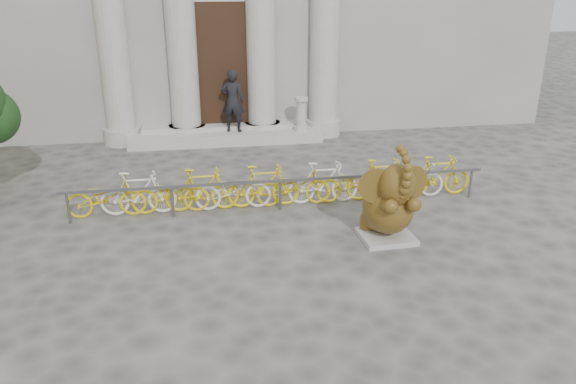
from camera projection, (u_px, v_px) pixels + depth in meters
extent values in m
plane|color=#474442|center=(262.00, 303.00, 9.13)|extent=(80.00, 80.00, 0.00)
cube|color=black|center=(222.00, 66.00, 17.39)|extent=(2.40, 0.16, 4.00)
cylinder|color=#A8A59E|center=(109.00, 10.00, 16.18)|extent=(0.90, 0.90, 8.00)
cylinder|color=#A8A59E|center=(179.00, 9.00, 16.48)|extent=(0.90, 0.90, 8.00)
cylinder|color=#A8A59E|center=(260.00, 8.00, 16.84)|extent=(0.90, 0.90, 8.00)
cylinder|color=#A8A59E|center=(325.00, 8.00, 17.15)|extent=(0.90, 0.90, 8.00)
cube|color=#A8A59E|center=(226.00, 136.00, 17.69)|extent=(6.00, 1.20, 0.36)
cube|color=#A8A59E|center=(386.00, 236.00, 11.30)|extent=(1.08, 0.98, 0.10)
ellipsoid|color=black|center=(383.00, 215.00, 11.37)|extent=(0.91, 0.87, 0.66)
ellipsoid|color=black|center=(388.00, 206.00, 11.08)|extent=(1.06, 1.29, 1.08)
cylinder|color=black|center=(367.00, 222.00, 11.50)|extent=(0.33, 0.33, 0.27)
cylinder|color=black|center=(393.00, 219.00, 11.61)|extent=(0.33, 0.33, 0.27)
cylinder|color=black|center=(385.00, 205.00, 10.58)|extent=(0.28, 0.63, 0.41)
cylinder|color=black|center=(408.00, 203.00, 10.67)|extent=(0.28, 0.63, 0.41)
ellipsoid|color=black|center=(397.00, 185.00, 10.52)|extent=(0.74, 0.70, 0.83)
cylinder|color=black|center=(377.00, 186.00, 10.58)|extent=(0.69, 0.24, 0.71)
cylinder|color=black|center=(412.00, 184.00, 10.72)|extent=(0.68, 0.30, 0.71)
cone|color=beige|center=(395.00, 198.00, 10.37)|extent=(0.14, 0.25, 0.11)
cone|color=beige|center=(407.00, 197.00, 10.42)|extent=(0.12, 0.25, 0.11)
cube|color=slate|center=(280.00, 181.00, 12.44)|extent=(9.50, 0.06, 0.06)
cylinder|color=slate|center=(68.00, 208.00, 11.88)|extent=(0.06, 0.06, 0.70)
cylinder|color=slate|center=(173.00, 202.00, 12.21)|extent=(0.06, 0.06, 0.70)
cylinder|color=slate|center=(280.00, 195.00, 12.57)|extent=(0.06, 0.06, 0.70)
cylinder|color=slate|center=(382.00, 189.00, 12.93)|extent=(0.06, 0.06, 0.70)
cylinder|color=slate|center=(470.00, 184.00, 13.26)|extent=(0.06, 0.06, 0.70)
imported|color=yellow|center=(105.00, 195.00, 12.17)|extent=(1.70, 0.50, 1.00)
imported|color=silver|center=(138.00, 193.00, 12.28)|extent=(1.66, 0.47, 1.00)
imported|color=yellow|center=(170.00, 191.00, 12.38)|extent=(1.70, 0.50, 1.00)
imported|color=yellow|center=(202.00, 190.00, 12.48)|extent=(1.66, 0.47, 1.00)
imported|color=silver|center=(233.00, 188.00, 12.59)|extent=(1.70, 0.50, 1.00)
imported|color=yellow|center=(264.00, 186.00, 12.69)|extent=(1.66, 0.47, 1.00)
imported|color=yellow|center=(294.00, 184.00, 12.80)|extent=(1.70, 0.50, 1.00)
imported|color=silver|center=(323.00, 183.00, 12.90)|extent=(1.66, 0.47, 1.00)
imported|color=yellow|center=(352.00, 181.00, 13.01)|extent=(1.70, 0.50, 1.00)
imported|color=yellow|center=(381.00, 179.00, 13.11)|extent=(1.66, 0.47, 1.00)
imported|color=silver|center=(409.00, 178.00, 13.22)|extent=(1.70, 0.50, 1.00)
imported|color=yellow|center=(437.00, 176.00, 13.32)|extent=(1.66, 0.47, 1.00)
imported|color=black|center=(233.00, 101.00, 17.23)|extent=(0.81, 0.65, 1.93)
cylinder|color=#A8A59E|center=(301.00, 128.00, 17.68)|extent=(0.43, 0.43, 0.13)
cylinder|color=#A8A59E|center=(301.00, 115.00, 17.53)|extent=(0.30, 0.30, 0.96)
cylinder|color=#A8A59E|center=(301.00, 99.00, 17.34)|extent=(0.43, 0.43, 0.11)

